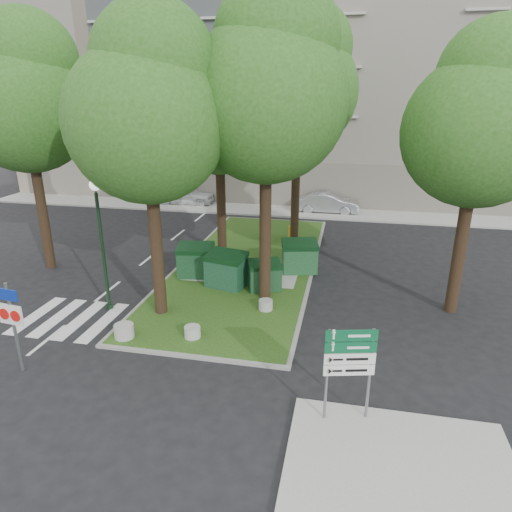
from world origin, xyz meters
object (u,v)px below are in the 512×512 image
(dumpster_b, at_px, (226,270))
(bollard_right, at_px, (266,305))
(car_silver, at_px, (328,203))
(street_lamp, at_px, (100,230))
(car_white, at_px, (184,194))
(tree_street_right, at_px, (484,117))
(dumpster_c, at_px, (265,275))
(bollard_left, at_px, (124,331))
(tree_median_far, at_px, (301,79))
(dumpster_a, at_px, (196,261))
(tree_street_left, at_px, (26,94))
(dumpster_d, at_px, (299,257))
(litter_bin, at_px, (292,233))
(tree_median_near_right, at_px, (269,84))
(tree_median_near_left, at_px, (149,106))
(tree_median_mid, at_px, (221,110))
(bollard_mid, at_px, (192,332))
(directional_sign, at_px, (349,360))
(traffic_sign_pole, at_px, (12,316))

(dumpster_b, bearing_deg, bollard_right, -28.93)
(car_silver, bearing_deg, bollard_right, 174.70)
(street_lamp, xyz_separation_m, car_white, (-3.11, 16.64, -2.35))
(tree_street_right, xyz_separation_m, dumpster_c, (-7.26, 0.26, -6.28))
(bollard_left, height_order, street_lamp, street_lamp)
(tree_median_far, distance_m, dumpster_a, 10.26)
(tree_street_left, xyz_separation_m, dumpster_a, (7.04, 0.04, -6.84))
(dumpster_d, bearing_deg, litter_bin, 87.50)
(dumpster_a, bearing_deg, bollard_right, -45.01)
(tree_median_near_right, height_order, car_white, tree_median_near_right)
(dumpster_a, height_order, dumpster_b, dumpster_b)
(tree_median_near_left, distance_m, dumpster_a, 7.40)
(tree_median_mid, distance_m, car_white, 13.26)
(tree_street_right, bearing_deg, dumpster_b, 178.62)
(tree_median_near_right, xyz_separation_m, car_silver, (1.50, 14.28, -7.30))
(bollard_mid, bearing_deg, dumpster_c, 69.89)
(tree_median_mid, bearing_deg, tree_street_right, -21.80)
(bollard_left, bearing_deg, tree_median_mid, 83.03)
(tree_median_mid, bearing_deg, directional_sign, -60.80)
(dumpster_c, height_order, car_white, car_white)
(litter_bin, bearing_deg, car_silver, 77.14)
(dumpster_d, distance_m, car_white, 15.21)
(tree_street_left, distance_m, bollard_mid, 12.44)
(litter_bin, relative_size, street_lamp, 0.15)
(tree_street_left, bearing_deg, tree_median_mid, 21.80)
(dumpster_c, xyz_separation_m, street_lamp, (-5.47, -2.74, 2.39))
(bollard_left, bearing_deg, dumpster_a, 84.00)
(tree_street_right, bearing_deg, tree_street_left, 176.73)
(dumpster_a, bearing_deg, car_silver, 60.04)
(tree_median_near_right, distance_m, directional_sign, 9.59)
(tree_median_near_right, bearing_deg, tree_median_far, 88.47)
(bollard_right, relative_size, street_lamp, 0.11)
(tree_median_near_right, height_order, bollard_right, tree_median_near_right)
(dumpster_b, distance_m, car_silver, 13.98)
(litter_bin, relative_size, traffic_sign_pole, 0.26)
(dumpster_b, relative_size, dumpster_c, 1.17)
(tree_median_mid, bearing_deg, car_white, 119.87)
(bollard_right, bearing_deg, dumpster_c, 102.13)
(tree_median_near_left, height_order, bollard_left, tree_median_near_left)
(tree_median_near_left, xyz_separation_m, tree_street_right, (10.50, 2.50, -0.33))
(dumpster_c, bearing_deg, car_white, 100.73)
(bollard_mid, bearing_deg, street_lamp, 157.59)
(dumpster_c, bearing_deg, bollard_left, -149.14)
(street_lamp, bearing_deg, traffic_sign_pole, -96.38)
(dumpster_b, bearing_deg, dumpster_c, 14.84)
(dumpster_a, distance_m, litter_bin, 6.97)
(dumpster_c, bearing_deg, traffic_sign_pole, -151.19)
(dumpster_b, bearing_deg, directional_sign, -41.92)
(tree_median_near_left, distance_m, litter_bin, 12.28)
(tree_median_mid, bearing_deg, bollard_left, -96.97)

